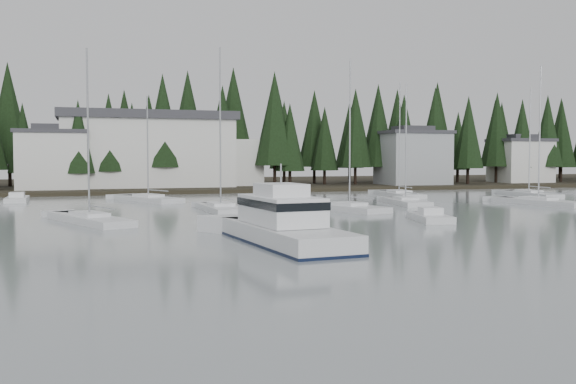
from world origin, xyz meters
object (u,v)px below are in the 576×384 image
at_px(sailboat_10, 405,204).
at_px(harbor_inn, 162,151).
at_px(sailboat_1, 90,222).
at_px(sailboat_8, 538,203).
at_px(runabout_3, 17,200).
at_px(sailboat_0, 148,201).
at_px(sailboat_2, 221,210).
at_px(runabout_1, 430,219).
at_px(house_west, 52,158).
at_px(sailboat_11, 529,196).
at_px(house_east_b, 521,160).
at_px(sailboat_7, 349,210).
at_px(cabin_cruiser_center, 284,230).
at_px(sailboat_5, 399,196).
at_px(house_east_a, 413,157).

bearing_deg(sailboat_10, harbor_inn, 38.72).
relative_size(harbor_inn, sailboat_1, 2.23).
bearing_deg(sailboat_1, sailboat_8, -104.20).
bearing_deg(runabout_3, harbor_inn, -41.53).
xyz_separation_m(sailboat_0, runabout_3, (-13.58, 3.43, 0.08)).
bearing_deg(sailboat_0, sailboat_1, 139.97).
bearing_deg(sailboat_2, sailboat_0, 15.69).
bearing_deg(runabout_1, house_west, 43.43).
distance_m(sailboat_10, sailboat_11, 22.36).
xyz_separation_m(sailboat_2, sailboat_11, (40.75, 10.18, -0.02)).
bearing_deg(house_east_b, sailboat_2, -148.29).
distance_m(house_east_b, sailboat_7, 64.04).
relative_size(house_east_b, cabin_cruiser_center, 0.78).
relative_size(sailboat_7, sailboat_10, 1.10).
bearing_deg(sailboat_8, house_east_b, -45.54).
relative_size(house_east_b, sailboat_5, 0.66).
xyz_separation_m(runabout_1, runabout_3, (-31.57, 32.31, 0.00)).
distance_m(house_east_a, harbor_inn, 39.21).
distance_m(harbor_inn, sailboat_5, 36.36).
xyz_separation_m(sailboat_0, sailboat_1, (-6.38, -22.29, 0.01)).
bearing_deg(sailboat_7, sailboat_10, -72.89).
distance_m(sailboat_11, runabout_3, 59.78).
distance_m(harbor_inn, runabout_1, 55.23).
xyz_separation_m(cabin_cruiser_center, runabout_3, (-17.30, 41.00, -0.63)).
bearing_deg(sailboat_2, sailboat_8, -94.63).
height_order(sailboat_1, sailboat_5, sailboat_5).
relative_size(sailboat_1, sailboat_11, 0.95).
relative_size(house_east_b, sailboat_2, 0.64).
bearing_deg(house_west, runabout_1, -60.13).
xyz_separation_m(sailboat_1, sailboat_10, (30.91, 9.50, 0.00)).
height_order(house_west, runabout_1, house_west).
xyz_separation_m(house_west, house_east_a, (54.00, -1.00, 0.25)).
bearing_deg(harbor_inn, sailboat_8, -51.46).
bearing_deg(cabin_cruiser_center, sailboat_2, -8.08).
relative_size(cabin_cruiser_center, sailboat_8, 0.84).
height_order(house_east_a, harbor_inn, harbor_inn).
distance_m(sailboat_1, sailboat_5, 42.47).
height_order(house_east_a, sailboat_1, sailboat_1).
bearing_deg(cabin_cruiser_center, sailboat_0, 0.42).
xyz_separation_m(cabin_cruiser_center, sailboat_7, (12.17, 19.10, -0.68)).
xyz_separation_m(sailboat_0, sailboat_2, (4.83, -15.39, 0.04)).
distance_m(sailboat_2, sailboat_5, 29.32).
bearing_deg(sailboat_1, sailboat_5, -80.40).
bearing_deg(house_east_a, cabin_cruiser_center, -124.53).
distance_m(sailboat_7, sailboat_8, 21.50).
bearing_deg(sailboat_0, cabin_cruiser_center, 161.61).
relative_size(house_east_a, sailboat_5, 0.73).
xyz_separation_m(sailboat_8, runabout_3, (-50.93, 20.47, 0.05)).
bearing_deg(sailboat_1, sailboat_7, -101.30).
height_order(sailboat_8, sailboat_11, sailboat_8).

